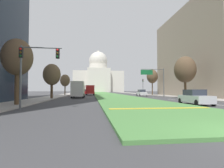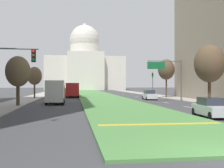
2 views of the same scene
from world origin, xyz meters
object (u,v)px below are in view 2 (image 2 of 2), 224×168
at_px(sedan_distant, 63,92).
at_px(city_bus, 73,89).
at_px(sedan_midblock, 149,95).
at_px(street_tree_left_mid, 18,72).
at_px(traffic_light_near_left, 2,68).
at_px(capitol_building, 85,67).
at_px(street_tree_right_far, 166,70).
at_px(overhead_guide_sign, 168,72).
at_px(street_tree_right_mid, 209,64).
at_px(street_tree_left_far, 35,76).
at_px(box_truck_delivery, 56,92).
at_px(sedan_far_horizon, 63,91).
at_px(traffic_light_far_right, 153,81).
at_px(sedan_lead_stopped, 211,108).

relative_size(sedan_distant, city_bus, 0.39).
bearing_deg(sedan_midblock, street_tree_left_mid, -147.32).
xyz_separation_m(traffic_light_near_left, sedan_midblock, (17.85, 28.73, -3.00)).
bearing_deg(traffic_light_near_left, city_bus, 83.71).
bearing_deg(capitol_building, street_tree_right_far, -81.63).
relative_size(street_tree_left_mid, city_bus, 0.56).
distance_m(overhead_guide_sign, city_bus, 23.07).
height_order(sedan_midblock, sedan_distant, sedan_distant).
xyz_separation_m(street_tree_right_far, sedan_distant, (-20.72, 11.75, -4.77)).
relative_size(street_tree_right_mid, sedan_midblock, 1.80).
bearing_deg(street_tree_left_far, box_truck_delivery, -71.85).
distance_m(street_tree_right_far, sedan_far_horizon, 32.35).
distance_m(traffic_light_far_right, street_tree_left_far, 23.97).
height_order(sedan_lead_stopped, sedan_far_horizon, sedan_far_horizon).
relative_size(sedan_lead_stopped, sedan_distant, 1.06).
distance_m(overhead_guide_sign, sedan_lead_stopped, 20.88).
xyz_separation_m(capitol_building, sedan_midblock, (7.71, -92.11, -10.66)).
bearing_deg(street_tree_left_mid, sedan_lead_stopped, -36.88).
height_order(street_tree_right_mid, sedan_far_horizon, street_tree_right_mid).
bearing_deg(street_tree_left_far, street_tree_right_mid, -37.68).
xyz_separation_m(street_tree_right_mid, city_bus, (-17.72, 24.99, -3.60)).
bearing_deg(sedan_distant, street_tree_left_far, -111.46).
xyz_separation_m(capitol_building, sedan_far_horizon, (-8.28, -62.26, -10.66)).
xyz_separation_m(traffic_light_far_right, sedan_midblock, (-3.28, -9.39, -2.52)).
height_order(box_truck_delivery, city_bus, box_truck_delivery).
xyz_separation_m(street_tree_right_far, sedan_lead_stopped, (-7.01, -31.84, -4.84)).
relative_size(street_tree_right_far, sedan_lead_stopped, 1.69).
distance_m(street_tree_left_mid, sedan_distant, 30.66).
bearing_deg(capitol_building, box_truck_delivery, -94.49).
relative_size(street_tree_right_mid, sedan_distant, 1.84).
bearing_deg(traffic_light_near_left, overhead_guide_sign, 49.84).
bearing_deg(sedan_midblock, street_tree_right_mid, -72.24).
distance_m(traffic_light_far_right, street_tree_left_mid, 32.02).
relative_size(capitol_building, street_tree_left_far, 6.34).
bearing_deg(overhead_guide_sign, sedan_far_horizon, 115.96).
relative_size(capitol_building, street_tree_left_mid, 6.15).
height_order(capitol_building, box_truck_delivery, capitol_building).
relative_size(street_tree_left_mid, street_tree_right_mid, 0.78).
height_order(overhead_guide_sign, sedan_far_horizon, overhead_guide_sign).
bearing_deg(overhead_guide_sign, street_tree_left_far, 152.17).
bearing_deg(street_tree_right_far, street_tree_right_mid, -92.09).
bearing_deg(street_tree_right_mid, sedan_far_horizon, 115.11).
height_order(overhead_guide_sign, street_tree_left_far, overhead_guide_sign).
relative_size(traffic_light_near_left, city_bus, 0.47).
bearing_deg(city_bus, sedan_midblock, -40.70).
xyz_separation_m(street_tree_left_mid, sedan_far_horizon, (3.87, 42.58, -3.43)).
xyz_separation_m(capitol_building, street_tree_left_mid, (-12.15, -104.84, -7.24)).
distance_m(sedan_distant, city_bus, 6.42).
distance_m(sedan_midblock, sedan_far_horizon, 33.86).
bearing_deg(street_tree_right_far, sedan_lead_stopped, -102.41).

